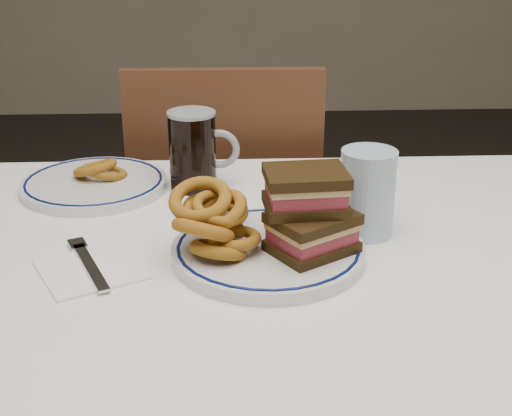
{
  "coord_description": "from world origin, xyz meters",
  "views": [
    {
      "loc": [
        -0.05,
        -0.91,
        1.22
      ],
      "look_at": [
        -0.01,
        0.01,
        0.82
      ],
      "focal_mm": 50.0,
      "sensor_mm": 36.0,
      "label": 1
    }
  ],
  "objects_px": {
    "main_plate": "(268,251)",
    "chair_far": "(227,230)",
    "reuben_sandwich": "(309,211)",
    "beer_mug": "(194,150)",
    "far_plate": "(94,184)"
  },
  "relations": [
    {
      "from": "reuben_sandwich",
      "to": "beer_mug",
      "type": "bearing_deg",
      "value": 120.12
    },
    {
      "from": "main_plate",
      "to": "far_plate",
      "type": "distance_m",
      "value": 0.41
    },
    {
      "from": "beer_mug",
      "to": "reuben_sandwich",
      "type": "bearing_deg",
      "value": -59.88
    },
    {
      "from": "far_plate",
      "to": "beer_mug",
      "type": "bearing_deg",
      "value": -0.08
    },
    {
      "from": "main_plate",
      "to": "chair_far",
      "type": "bearing_deg",
      "value": 95.24
    },
    {
      "from": "main_plate",
      "to": "far_plate",
      "type": "relative_size",
      "value": 1.08
    },
    {
      "from": "beer_mug",
      "to": "far_plate",
      "type": "height_order",
      "value": "beer_mug"
    },
    {
      "from": "far_plate",
      "to": "chair_far",
      "type": "bearing_deg",
      "value": 57.78
    },
    {
      "from": "chair_far",
      "to": "reuben_sandwich",
      "type": "bearing_deg",
      "value": -80.13
    },
    {
      "from": "main_plate",
      "to": "reuben_sandwich",
      "type": "xyz_separation_m",
      "value": [
        0.06,
        -0.01,
        0.07
      ]
    },
    {
      "from": "main_plate",
      "to": "beer_mug",
      "type": "height_order",
      "value": "beer_mug"
    },
    {
      "from": "chair_far",
      "to": "main_plate",
      "type": "distance_m",
      "value": 0.7
    },
    {
      "from": "reuben_sandwich",
      "to": "beer_mug",
      "type": "xyz_separation_m",
      "value": [
        -0.17,
        0.29,
        -0.0
      ]
    },
    {
      "from": "chair_far",
      "to": "beer_mug",
      "type": "bearing_deg",
      "value": -98.27
    },
    {
      "from": "beer_mug",
      "to": "far_plate",
      "type": "xyz_separation_m",
      "value": [
        -0.18,
        0.0,
        -0.06
      ]
    }
  ]
}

